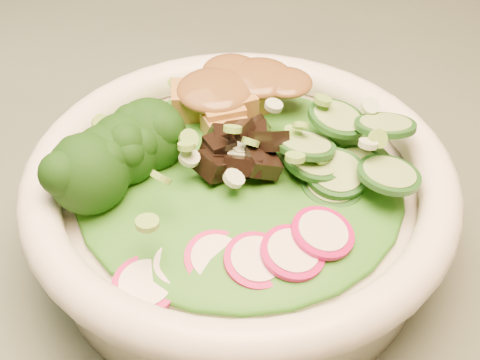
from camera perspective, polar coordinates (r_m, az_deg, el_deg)
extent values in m
cylinder|color=black|center=(1.18, 14.71, 0.11)|extent=(0.06, 0.06, 0.72)
cube|color=#505D4D|center=(0.55, -14.50, -4.83)|extent=(1.20, 0.80, 0.03)
cylinder|color=white|center=(0.49, 0.00, -3.14)|extent=(0.27, 0.27, 0.06)
torus|color=white|center=(0.46, 0.00, 0.17)|extent=(0.30, 0.30, 0.03)
ellipsoid|color=#186114|center=(0.46, 0.00, 0.09)|extent=(0.23, 0.23, 0.03)
ellipsoid|color=brown|center=(0.50, -0.36, 7.95)|extent=(0.08, 0.06, 0.02)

